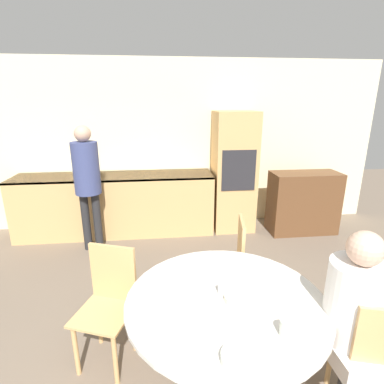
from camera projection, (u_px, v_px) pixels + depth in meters
name	position (u px, v px, depth m)	size (l,w,h in m)	color
wall_back	(177.00, 145.00, 4.76)	(6.54, 0.05, 2.60)	beige
kitchen_counter	(116.00, 204.00, 4.57)	(2.93, 0.60, 0.92)	tan
oven_unit	(234.00, 172.00, 4.64)	(0.63, 0.59, 1.84)	tan
sideboard	(303.00, 203.00, 4.62)	(1.02, 0.45, 0.95)	brown
dining_table	(225.00, 326.00, 2.02)	(1.31, 1.31, 0.75)	brown
chair_near_right	(377.00, 357.00, 1.79)	(0.49, 0.49, 0.93)	tan
chair_far_left	(109.00, 298.00, 2.32)	(0.52, 0.52, 0.93)	tan
chair_far_right	(230.00, 259.00, 2.89)	(0.46, 0.46, 0.93)	tan
person_seated	(356.00, 316.00, 1.81)	(0.35, 0.42, 1.29)	#262628
person_standing	(87.00, 175.00, 3.89)	(0.34, 0.34, 1.69)	#262628
cup	(287.00, 328.00, 1.64)	(0.08, 0.08, 0.10)	silver
bowl_near	(239.00, 359.00, 1.47)	(0.18, 0.18, 0.05)	silver
bowl_centre	(238.00, 299.00, 1.92)	(0.17, 0.17, 0.04)	beige
bowl_far	(148.00, 305.00, 1.86)	(0.16, 0.16, 0.05)	silver
salt_shaker	(220.00, 288.00, 1.99)	(0.03, 0.03, 0.09)	white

